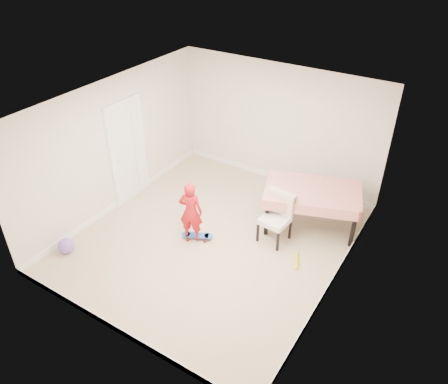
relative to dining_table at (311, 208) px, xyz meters
The scene contains 17 objects.
ground 1.90m from the dining_table, 135.11° to the right, with size 5.00×5.00×0.00m, color tan.
ceiling 2.86m from the dining_table, 135.11° to the right, with size 4.50×5.00×0.04m, color white.
wall_back 1.97m from the dining_table, 138.38° to the left, with size 4.50×0.04×2.60m, color silver.
wall_front 4.11m from the dining_table, 109.14° to the right, with size 4.50×0.04×2.60m, color silver.
wall_left 3.88m from the dining_table, 159.71° to the right, with size 0.04×5.00×2.60m, color silver.
wall_right 1.83m from the dining_table, 55.11° to the right, with size 0.04×5.00×2.60m, color silver.
door 3.73m from the dining_table, 164.06° to the right, with size 0.10×0.94×2.11m, color white.
baseboard_back 1.80m from the dining_table, 138.13° to the left, with size 4.50×0.02×0.12m, color white.
baseboard_front 4.04m from the dining_table, 109.10° to the right, with size 4.50×0.02×0.12m, color white.
baseboard_left 3.81m from the dining_table, 159.77° to the right, with size 0.02×5.00×0.12m, color white.
baseboard_right 1.64m from the dining_table, 54.81° to the right, with size 0.02×5.00×0.12m, color white.
dining_table is the anchor object (origin of this frame).
dining_chair 0.84m from the dining_table, 116.43° to the right, with size 0.52×0.60×0.95m, color white, non-canonical shape.
skateboard 2.18m from the dining_table, 136.96° to the right, with size 0.58×0.21×0.09m, color blue, non-canonical shape.
child 2.25m from the dining_table, 137.13° to the right, with size 0.43×0.28×1.17m, color red.
balloon 4.46m from the dining_table, 137.73° to the right, with size 0.28×0.28×0.28m, color #8455CC.
foam_toy 1.17m from the dining_table, 77.63° to the right, with size 0.06×0.06×0.40m, color yellow.
Camera 1 is at (3.48, -5.17, 5.12)m, focal length 35.00 mm.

